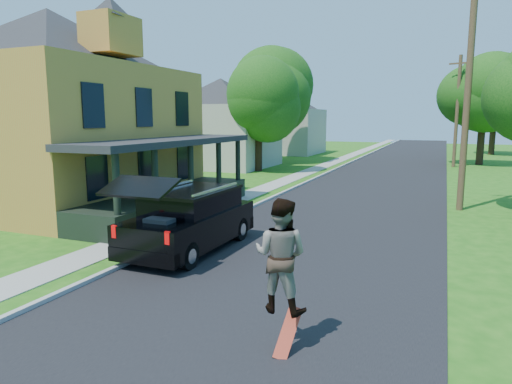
% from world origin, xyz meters
% --- Properties ---
extents(ground, '(140.00, 140.00, 0.00)m').
position_xyz_m(ground, '(0.00, 0.00, 0.00)').
color(ground, '#1D5A12').
rests_on(ground, ground).
extents(street, '(8.00, 120.00, 0.02)m').
position_xyz_m(street, '(0.00, 20.00, 0.00)').
color(street, black).
rests_on(street, ground).
extents(curb, '(0.15, 120.00, 0.12)m').
position_xyz_m(curb, '(-4.05, 20.00, 0.00)').
color(curb, '#A1A09C').
rests_on(curb, ground).
extents(sidewalk, '(1.30, 120.00, 0.03)m').
position_xyz_m(sidewalk, '(-5.60, 20.00, 0.00)').
color(sidewalk, '#9A9991').
rests_on(sidewalk, ground).
extents(front_walk, '(6.50, 1.20, 0.03)m').
position_xyz_m(front_walk, '(-9.50, 6.00, 0.00)').
color(front_walk, '#9A9991').
rests_on(front_walk, ground).
extents(main_house, '(15.56, 15.56, 10.10)m').
position_xyz_m(main_house, '(-12.80, 5.99, 4.92)').
color(main_house, '#BA8D36').
rests_on(main_house, ground).
extents(neighbor_house_mid, '(12.78, 12.78, 8.30)m').
position_xyz_m(neighbor_house_mid, '(-13.50, 24.00, 4.19)').
color(neighbor_house_mid, '#AEA79A').
rests_on(neighbor_house_mid, ground).
extents(neighbor_house_far, '(12.78, 12.78, 8.30)m').
position_xyz_m(neighbor_house_far, '(-13.50, 40.00, 4.19)').
color(neighbor_house_far, '#AEA79A').
rests_on(neighbor_house_far, ground).
extents(black_suv, '(2.08, 5.32, 2.47)m').
position_xyz_m(black_suv, '(-3.20, 1.50, 0.94)').
color(black_suv, black).
rests_on(black_suv, ground).
extents(skateboarder, '(1.00, 0.79, 1.98)m').
position_xyz_m(skateboarder, '(1.26, -3.00, 1.63)').
color(skateboarder, black).
rests_on(skateboarder, ground).
extents(skateboard, '(0.34, 0.64, 0.79)m').
position_xyz_m(skateboard, '(1.48, -3.22, 0.33)').
color(skateboard, '#A2230D').
rests_on(skateboard, ground).
extents(tree_left_mid, '(6.16, 6.21, 8.48)m').
position_xyz_m(tree_left_mid, '(-9.39, 22.07, 5.53)').
color(tree_left_mid, black).
rests_on(tree_left_mid, ground).
extents(tree_left_far, '(7.22, 7.13, 10.59)m').
position_xyz_m(tree_left_far, '(-11.04, 29.66, 6.73)').
color(tree_left_far, black).
rests_on(tree_left_far, ground).
extents(tree_right_mid, '(6.48, 6.50, 9.44)m').
position_xyz_m(tree_right_mid, '(6.56, 33.84, 6.24)').
color(tree_right_mid, black).
rests_on(tree_right_mid, ground).
extents(tree_right_far, '(7.75, 7.44, 9.32)m').
position_xyz_m(tree_right_far, '(8.50, 46.78, 6.06)').
color(tree_right_far, black).
rests_on(tree_right_far, ground).
extents(utility_pole_near, '(1.75, 0.29, 11.06)m').
position_xyz_m(utility_pole_near, '(4.50, 11.34, 5.69)').
color(utility_pole_near, '#482F21').
rests_on(utility_pole_near, ground).
extents(utility_pole_far, '(1.69, 0.68, 8.98)m').
position_xyz_m(utility_pole_far, '(4.50, 30.87, 4.64)').
color(utility_pole_far, '#482F21').
rests_on(utility_pole_far, ground).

